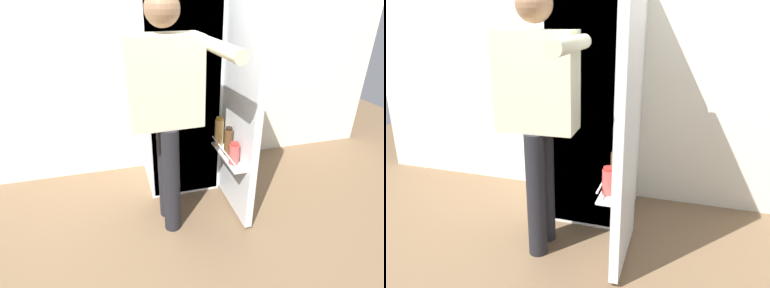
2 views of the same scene
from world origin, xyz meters
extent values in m
plane|color=brown|center=(0.00, 0.00, 0.00)|extent=(6.88, 6.88, 0.00)
cube|color=silver|center=(0.00, 0.88, 1.27)|extent=(4.40, 0.10, 2.54)
cube|color=silver|center=(0.00, 0.54, 0.86)|extent=(0.60, 0.58, 1.71)
cube|color=white|center=(0.00, 0.25, 0.86)|extent=(0.56, 0.01, 1.67)
cube|color=white|center=(0.00, 0.30, 0.86)|extent=(0.52, 0.09, 0.01)
cube|color=silver|center=(0.33, -0.04, 0.86)|extent=(0.05, 0.58, 1.66)
cube|color=white|center=(0.25, -0.04, 0.49)|extent=(0.10, 0.49, 0.01)
cylinder|color=silver|center=(0.21, -0.04, 0.55)|extent=(0.01, 0.47, 0.01)
cylinder|color=#DB4C47|center=(0.25, -0.16, 0.57)|extent=(0.07, 0.07, 0.15)
cylinder|color=#B22D28|center=(0.25, -0.16, 0.65)|extent=(0.06, 0.06, 0.02)
cylinder|color=brown|center=(0.26, -0.01, 0.60)|extent=(0.06, 0.06, 0.20)
cylinder|color=black|center=(0.26, -0.01, 0.71)|extent=(0.05, 0.05, 0.02)
cylinder|color=tan|center=(0.24, 0.15, 0.61)|extent=(0.07, 0.07, 0.22)
cylinder|color=#996623|center=(0.24, 0.15, 0.72)|extent=(0.06, 0.06, 0.02)
cylinder|color=red|center=(-0.07, 0.30, 0.92)|extent=(0.10, 0.10, 0.10)
cylinder|color=black|center=(-0.21, 0.03, 0.40)|extent=(0.12, 0.12, 0.81)
cylinder|color=black|center=(-0.21, -0.14, 0.40)|extent=(0.12, 0.12, 0.81)
cube|color=beige|center=(-0.21, -0.06, 1.10)|extent=(0.47, 0.24, 0.57)
sphere|color=#936B4C|center=(-0.21, -0.06, 1.52)|extent=(0.21, 0.21, 0.21)
cylinder|color=beige|center=(-0.22, 0.17, 1.07)|extent=(0.08, 0.08, 0.54)
cylinder|color=beige|center=(0.07, -0.28, 1.32)|extent=(0.10, 0.54, 0.08)
camera|label=1|loc=(-0.54, -1.92, 1.61)|focal=28.66mm
camera|label=2|loc=(0.62, -1.96, 1.44)|focal=33.60mm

